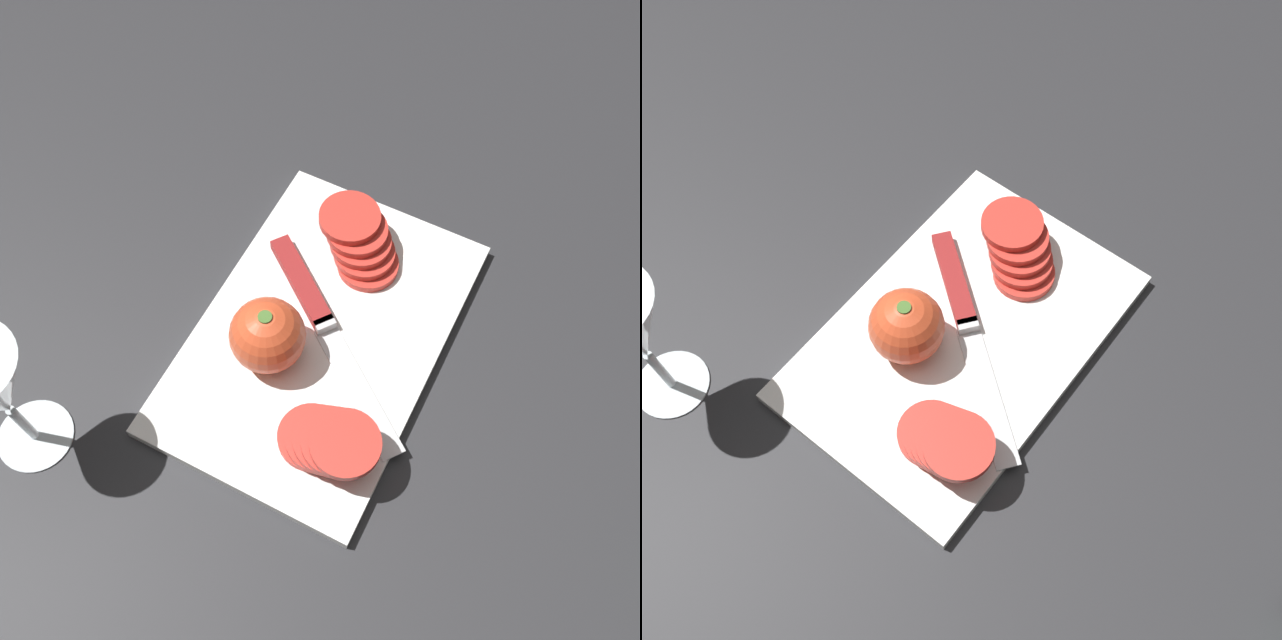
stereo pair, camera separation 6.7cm
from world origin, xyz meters
TOP-DOWN VIEW (x-y plane):
  - ground_plane at (0.00, 0.00)m, footprint 3.00×3.00m
  - cutting_board at (0.06, 0.02)m, footprint 0.36×0.24m
  - whole_tomato at (0.10, -0.01)m, footprint 0.08×0.08m
  - knife at (0.03, 0.00)m, footprint 0.18×0.23m
  - tomato_slice_stack_near at (-0.05, 0.02)m, footprint 0.09×0.10m
  - tomato_slice_stack_far at (0.16, 0.09)m, footprint 0.07×0.10m

SIDE VIEW (x-z plane):
  - ground_plane at x=0.00m, z-range 0.00..0.00m
  - cutting_board at x=0.06m, z-range 0.00..0.01m
  - knife at x=0.03m, z-range 0.01..0.03m
  - tomato_slice_stack_near at x=-0.05m, z-range 0.01..0.06m
  - tomato_slice_stack_far at x=0.16m, z-range 0.01..0.06m
  - whole_tomato at x=0.10m, z-range 0.01..0.09m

